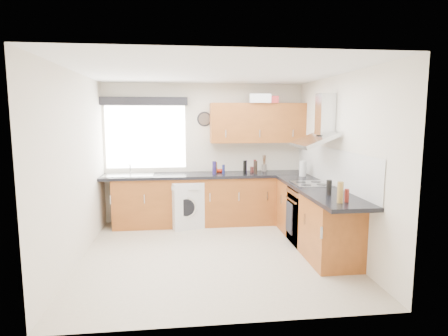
{
  "coord_description": "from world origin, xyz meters",
  "views": [
    {
      "loc": [
        -0.44,
        -5.02,
        1.92
      ],
      "look_at": [
        0.25,
        0.85,
        1.1
      ],
      "focal_mm": 30.0,
      "sensor_mm": 36.0,
      "label": 1
    }
  ],
  "objects": [
    {
      "name": "bottle_0",
      "position": [
        1.42,
        -0.91,
        1.04
      ],
      "size": [
        0.07,
        0.07,
        0.25
      ],
      "primitive_type": "cylinder",
      "color": "olive",
      "rests_on": "worktop_right"
    },
    {
      "name": "wall_left",
      "position": [
        -1.8,
        0.0,
        1.25
      ],
      "size": [
        0.02,
        3.6,
        2.5
      ],
      "primitive_type": "cube",
      "color": "silver",
      "rests_on": "ground_plane"
    },
    {
      "name": "jar_3",
      "position": [
        0.84,
        1.58,
        0.96
      ],
      "size": [
        0.06,
        0.06,
        0.1
      ],
      "primitive_type": "cylinder",
      "color": "#53221D",
      "rests_on": "worktop_back"
    },
    {
      "name": "bottle_2",
      "position": [
        1.51,
        -0.88,
        0.99
      ],
      "size": [
        0.05,
        0.05,
        0.16
      ],
      "primitive_type": "cylinder",
      "color": "maroon",
      "rests_on": "worktop_right"
    },
    {
      "name": "upper_cabinets",
      "position": [
        0.95,
        1.62,
        1.8
      ],
      "size": [
        1.7,
        0.35,
        0.7
      ],
      "primitive_type": "cube",
      "color": "brown",
      "rests_on": "wall_back"
    },
    {
      "name": "tomato_cluster",
      "position": [
        0.25,
        1.65,
        0.94
      ],
      "size": [
        0.15,
        0.15,
        0.06
      ],
      "primitive_type": null,
      "rotation": [
        0.0,
        0.0,
        -0.16
      ],
      "color": "red",
      "rests_on": "worktop_back"
    },
    {
      "name": "window",
      "position": [
        -1.05,
        1.79,
        1.55
      ],
      "size": [
        1.4,
        0.02,
        1.1
      ],
      "primitive_type": "cube",
      "color": "silver",
      "rests_on": "wall_back"
    },
    {
      "name": "jar_2",
      "position": [
        0.31,
        1.45,
        0.99
      ],
      "size": [
        0.05,
        0.05,
        0.16
      ],
      "primitive_type": "cylinder",
      "color": "#181C52",
      "rests_on": "worktop_back"
    },
    {
      "name": "ceiling",
      "position": [
        0.0,
        0.0,
        2.5
      ],
      "size": [
        3.6,
        3.6,
        0.02
      ],
      "primitive_type": "cube",
      "color": "white",
      "rests_on": "wall_back"
    },
    {
      "name": "worktop_back",
      "position": [
        0.0,
        1.5,
        0.89
      ],
      "size": [
        3.6,
        0.62,
        0.05
      ],
      "primitive_type": "cube",
      "color": "black",
      "rests_on": "base_cab_back"
    },
    {
      "name": "bottle_1",
      "position": [
        1.45,
        -0.49,
        1.01
      ],
      "size": [
        0.07,
        0.07,
        0.2
      ],
      "primitive_type": "cylinder",
      "color": "black",
      "rests_on": "worktop_right"
    },
    {
      "name": "storage_box",
      "position": [
        1.14,
        1.52,
        2.21
      ],
      "size": [
        0.28,
        0.25,
        0.12
      ],
      "primitive_type": "cube",
      "rotation": [
        0.0,
        0.0,
        0.11
      ],
      "color": "red",
      "rests_on": "upper_cabinets"
    },
    {
      "name": "casserole",
      "position": [
        0.97,
        1.52,
        2.23
      ],
      "size": [
        0.41,
        0.32,
        0.15
      ],
      "primitive_type": "cube",
      "rotation": [
        0.0,
        0.0,
        -0.14
      ],
      "color": "silver",
      "rests_on": "upper_cabinets"
    },
    {
      "name": "jar_0",
      "position": [
        0.72,
        1.49,
        1.03
      ],
      "size": [
        0.04,
        0.04,
        0.23
      ],
      "primitive_type": "cylinder",
      "color": "#191342",
      "rests_on": "worktop_back"
    },
    {
      "name": "jar_5",
      "position": [
        0.88,
        1.39,
        1.02
      ],
      "size": [
        0.06,
        0.06,
        0.23
      ],
      "primitive_type": "cylinder",
      "color": "black",
      "rests_on": "worktop_back"
    },
    {
      "name": "jar_1",
      "position": [
        0.88,
        1.46,
        1.03
      ],
      "size": [
        0.05,
        0.05,
        0.25
      ],
      "primitive_type": "cylinder",
      "color": "#4D1012",
      "rests_on": "worktop_back"
    },
    {
      "name": "wall_front",
      "position": [
        0.0,
        -1.8,
        1.25
      ],
      "size": [
        3.6,
        0.02,
        2.5
      ],
      "primitive_type": "cube",
      "color": "silver",
      "rests_on": "ground_plane"
    },
    {
      "name": "ground_plane",
      "position": [
        0.0,
        0.0,
        0.0
      ],
      "size": [
        3.6,
        3.6,
        0.0
      ],
      "primitive_type": "plane",
      "color": "beige"
    },
    {
      "name": "extractor_hood",
      "position": [
        1.6,
        0.3,
        1.77
      ],
      "size": [
        0.52,
        0.78,
        0.66
      ],
      "primitive_type": null,
      "color": "silver",
      "rests_on": "wall_right"
    },
    {
      "name": "sink",
      "position": [
        -1.33,
        1.5,
        0.95
      ],
      "size": [
        0.84,
        0.46,
        0.1
      ],
      "primitive_type": null,
      "color": "silver",
      "rests_on": "worktop_back"
    },
    {
      "name": "splashback",
      "position": [
        1.79,
        0.3,
        1.18
      ],
      "size": [
        0.01,
        3.0,
        0.54
      ],
      "primitive_type": "cube",
      "color": "white",
      "rests_on": "wall_right"
    },
    {
      "name": "jar_4",
      "position": [
        0.15,
        1.43,
        1.03
      ],
      "size": [
        0.07,
        0.07,
        0.23
      ],
      "primitive_type": "cylinder",
      "color": "#1D1547",
      "rests_on": "worktop_back"
    },
    {
      "name": "kitchen_roll",
      "position": [
        1.62,
        1.05,
        1.04
      ],
      "size": [
        0.13,
        0.13,
        0.26
      ],
      "primitive_type": "cylinder",
      "rotation": [
        0.0,
        0.0,
        -0.1
      ],
      "color": "silver",
      "rests_on": "worktop_right"
    },
    {
      "name": "washing_machine",
      "position": [
        -0.36,
        1.4,
        0.4
      ],
      "size": [
        0.68,
        0.66,
        0.8
      ],
      "primitive_type": "cube",
      "rotation": [
        0.0,
        0.0,
        0.29
      ],
      "color": "silver",
      "rests_on": "ground_plane"
    },
    {
      "name": "window_blind",
      "position": [
        -1.05,
        1.7,
        2.18
      ],
      "size": [
        1.5,
        0.18,
        0.14
      ],
      "primitive_type": "cube",
      "color": "black",
      "rests_on": "wall_back"
    },
    {
      "name": "wall_right",
      "position": [
        1.8,
        0.0,
        1.25
      ],
      "size": [
        0.02,
        3.6,
        2.5
      ],
      "primitive_type": "cube",
      "color": "silver",
      "rests_on": "ground_plane"
    },
    {
      "name": "jar_7",
      "position": [
        0.18,
        1.57,
        1.01
      ],
      "size": [
        0.05,
        0.05,
        0.2
      ],
      "primitive_type": "cylinder",
      "color": "brown",
      "rests_on": "worktop_back"
    },
    {
      "name": "oven",
      "position": [
        1.5,
        0.3,
        0.42
      ],
      "size": [
        0.56,
        0.58,
        0.85
      ],
      "primitive_type": "cube",
      "color": "black",
      "rests_on": "ground_plane"
    },
    {
      "name": "base_cab_back",
      "position": [
        -0.1,
        1.51,
        0.43
      ],
      "size": [
        3.0,
        0.58,
        0.86
      ],
      "primitive_type": "cube",
      "color": "brown",
      "rests_on": "ground_plane"
    },
    {
      "name": "base_cab_corner",
      "position": [
        1.5,
        1.5,
        0.43
      ],
      "size": [
        0.6,
        0.6,
        0.86
      ],
      "primitive_type": "cube",
      "color": "brown",
      "rests_on": "ground_plane"
    },
    {
      "name": "utensil_pot",
      "position": [
        1.1,
        1.7,
        0.97
      ],
      "size": [
        0.11,
        0.11,
        0.12
      ],
      "primitive_type": "cylinder",
      "rotation": [
        0.0,
        0.0,
        -0.29
      ],
      "color": "slate",
      "rests_on": "worktop_back"
    },
    {
      "name": "worktop_right",
      "position": [
        1.5,
        0.0,
        0.89
      ],
      "size": [
        0.62,
        2.42,
        0.05
      ],
      "primitive_type": "cube",
      "color": "black",
      "rests_on": "base_cab_right"
    },
    {
      "name": "jar_6",
      "position": [
        0.69,
        1.42,
        1.03
      ],
      "size": [
        0.06,
        0.06,
        0.23
      ],
      "primitive_type": "cylinder",
      "color": "black",
      "rests_on": "worktop_back"
    },
    {
      "name": "wall_back",
      "position": [
        0.0,
        1.8,
        1.25
      ],
      "size": [
        3.6,
        0.02,
        2.5
      ],
      "primitive_type": "cube",
      "color": "silver",
      "rests_on": "ground_plane"
    },
    {
      "name": "wall_clock",
      "position": [
        0.0,
        1.78,
        1.87
      ],
      "size": [
        0.27,
        0.04,
        0.27
      ],
      "primitive_type": "cylinder",
      "rotation": [
        1.57,
        0.0,
        0.0
      ],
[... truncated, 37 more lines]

